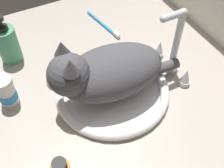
{
  "coord_description": "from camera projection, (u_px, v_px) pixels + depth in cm",
  "views": [
    {
      "loc": [
        45.03,
        -26.01,
        68.21
      ],
      "look_at": [
        -1.36,
        -2.1,
        7.0
      ],
      "focal_mm": 44.99,
      "sensor_mm": 36.0,
      "label": 1
    }
  ],
  "objects": [
    {
      "name": "countertop",
      "position": [
        120.0,
        96.0,
        0.84
      ],
      "size": [
        108.43,
        81.3,
        3.0
      ],
      "primitive_type": "cube",
      "color": "#ADA399",
      "rests_on": "ground"
    },
    {
      "name": "sink_basin",
      "position": [
        112.0,
        90.0,
        0.83
      ],
      "size": [
        33.63,
        33.63,
        2.62
      ],
      "color": "white",
      "rests_on": "countertop"
    },
    {
      "name": "faucet",
      "position": [
        173.0,
        50.0,
        0.83
      ],
      "size": [
        17.31,
        9.26,
        22.77
      ],
      "color": "silver",
      "rests_on": "countertop"
    },
    {
      "name": "cat",
      "position": [
        103.0,
        73.0,
        0.75
      ],
      "size": [
        18.96,
        39.5,
        18.73
      ],
      "color": "#4C4C51",
      "rests_on": "sink_basin"
    },
    {
      "name": "pill_bottle",
      "position": [
        6.0,
        92.0,
        0.78
      ],
      "size": [
        5.34,
        5.34,
        9.47
      ],
      "color": "white",
      "rests_on": "countertop"
    },
    {
      "name": "soap_pump_bottle",
      "position": [
        8.0,
        44.0,
        0.88
      ],
      "size": [
        6.76,
        6.76,
        16.69
      ],
      "color": "#4C9E70",
      "rests_on": "countertop"
    },
    {
      "name": "toothbrush",
      "position": [
        104.0,
        25.0,
        1.04
      ],
      "size": [
        19.16,
        4.52,
        1.7
      ],
      "color": "#338CD1",
      "rests_on": "countertop"
    }
  ]
}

